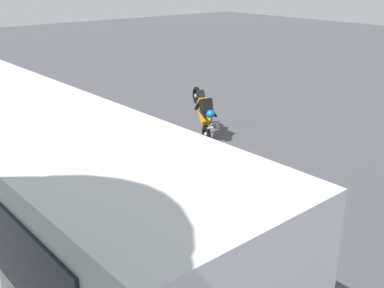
{
  "coord_description": "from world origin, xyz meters",
  "views": [
    {
      "loc": [
        -9.45,
        6.99,
        5.26
      ],
      "look_at": [
        -0.8,
        -0.11,
        1.1
      ],
      "focal_mm": 43.43,
      "sensor_mm": 36.0,
      "label": 1
    }
  ],
  "objects_px": {
    "tour_bus": "(24,188)",
    "spectator_far_left": "(211,208)",
    "spectator_centre": "(158,168)",
    "spectator_right": "(131,154)",
    "traffic_cone": "(209,158)",
    "spectator_left": "(185,186)",
    "parked_motorcycle_silver": "(98,185)",
    "stunt_motorcycle": "(204,111)"
  },
  "relations": [
    {
      "from": "tour_bus",
      "to": "spectator_far_left",
      "type": "xyz_separation_m",
      "value": [
        -1.77,
        -2.91,
        -0.65
      ]
    },
    {
      "from": "tour_bus",
      "to": "spectator_centre",
      "type": "height_order",
      "value": "tour_bus"
    },
    {
      "from": "spectator_right",
      "to": "traffic_cone",
      "type": "bearing_deg",
      "value": -92.84
    },
    {
      "from": "tour_bus",
      "to": "spectator_right",
      "type": "distance_m",
      "value": 3.61
    },
    {
      "from": "spectator_left",
      "to": "parked_motorcycle_silver",
      "type": "bearing_deg",
      "value": 19.39
    },
    {
      "from": "spectator_centre",
      "to": "traffic_cone",
      "type": "bearing_deg",
      "value": -67.69
    },
    {
      "from": "traffic_cone",
      "to": "spectator_left",
      "type": "bearing_deg",
      "value": 130.18
    },
    {
      "from": "spectator_far_left",
      "to": "spectator_left",
      "type": "relative_size",
      "value": 0.94
    },
    {
      "from": "spectator_far_left",
      "to": "spectator_right",
      "type": "distance_m",
      "value": 3.34
    },
    {
      "from": "spectator_left",
      "to": "tour_bus",
      "type": "bearing_deg",
      "value": 75.49
    },
    {
      "from": "tour_bus",
      "to": "spectator_far_left",
      "type": "distance_m",
      "value": 3.46
    },
    {
      "from": "tour_bus",
      "to": "stunt_motorcycle",
      "type": "xyz_separation_m",
      "value": [
        3.3,
        -7.09,
        -0.62
      ]
    },
    {
      "from": "spectator_left",
      "to": "spectator_centre",
      "type": "relative_size",
      "value": 1.04
    },
    {
      "from": "spectator_right",
      "to": "traffic_cone",
      "type": "relative_size",
      "value": 2.72
    },
    {
      "from": "spectator_right",
      "to": "traffic_cone",
      "type": "xyz_separation_m",
      "value": [
        -0.12,
        -2.47,
        -0.71
      ]
    },
    {
      "from": "spectator_right",
      "to": "parked_motorcycle_silver",
      "type": "xyz_separation_m",
      "value": [
        -0.03,
        0.98,
        -0.54
      ]
    },
    {
      "from": "tour_bus",
      "to": "parked_motorcycle_silver",
      "type": "height_order",
      "value": "tour_bus"
    },
    {
      "from": "spectator_left",
      "to": "traffic_cone",
      "type": "height_order",
      "value": "spectator_left"
    },
    {
      "from": "spectator_far_left",
      "to": "spectator_centre",
      "type": "bearing_deg",
      "value": -7.63
    },
    {
      "from": "spectator_left",
      "to": "parked_motorcycle_silver",
      "type": "height_order",
      "value": "spectator_left"
    },
    {
      "from": "stunt_motorcycle",
      "to": "traffic_cone",
      "type": "bearing_deg",
      "value": 142.65
    },
    {
      "from": "spectator_right",
      "to": "spectator_far_left",
      "type": "bearing_deg",
      "value": 174.95
    },
    {
      "from": "tour_bus",
      "to": "spectator_left",
      "type": "bearing_deg",
      "value": -104.51
    },
    {
      "from": "spectator_far_left",
      "to": "spectator_right",
      "type": "xyz_separation_m",
      "value": [
        3.32,
        -0.29,
        0.02
      ]
    },
    {
      "from": "spectator_left",
      "to": "parked_motorcycle_silver",
      "type": "xyz_separation_m",
      "value": [
        2.31,
        0.81,
        -0.58
      ]
    },
    {
      "from": "spectator_far_left",
      "to": "spectator_left",
      "type": "height_order",
      "value": "spectator_left"
    },
    {
      "from": "spectator_far_left",
      "to": "traffic_cone",
      "type": "relative_size",
      "value": 2.65
    },
    {
      "from": "spectator_left",
      "to": "spectator_centre",
      "type": "xyz_separation_m",
      "value": [
        1.21,
        -0.16,
        -0.05
      ]
    },
    {
      "from": "spectator_far_left",
      "to": "parked_motorcycle_silver",
      "type": "relative_size",
      "value": 0.81
    },
    {
      "from": "spectator_right",
      "to": "parked_motorcycle_silver",
      "type": "height_order",
      "value": "spectator_right"
    },
    {
      "from": "tour_bus",
      "to": "traffic_cone",
      "type": "xyz_separation_m",
      "value": [
        1.44,
        -5.67,
        -1.34
      ]
    },
    {
      "from": "traffic_cone",
      "to": "parked_motorcycle_silver",
      "type": "bearing_deg",
      "value": 88.5
    },
    {
      "from": "spectator_far_left",
      "to": "spectator_left",
      "type": "distance_m",
      "value": 0.99
    },
    {
      "from": "spectator_far_left",
      "to": "traffic_cone",
      "type": "distance_m",
      "value": 4.28
    },
    {
      "from": "stunt_motorcycle",
      "to": "spectator_centre",
      "type": "bearing_deg",
      "value": 126.49
    },
    {
      "from": "parked_motorcycle_silver",
      "to": "traffic_cone",
      "type": "bearing_deg",
      "value": -91.5
    },
    {
      "from": "spectator_left",
      "to": "parked_motorcycle_silver",
      "type": "relative_size",
      "value": 0.87
    },
    {
      "from": "spectator_centre",
      "to": "traffic_cone",
      "type": "height_order",
      "value": "spectator_centre"
    },
    {
      "from": "spectator_centre",
      "to": "parked_motorcycle_silver",
      "type": "xyz_separation_m",
      "value": [
        1.1,
        0.98,
        -0.53
      ]
    },
    {
      "from": "tour_bus",
      "to": "parked_motorcycle_silver",
      "type": "distance_m",
      "value": 2.94
    },
    {
      "from": "spectator_right",
      "to": "tour_bus",
      "type": "bearing_deg",
      "value": 115.95
    },
    {
      "from": "stunt_motorcycle",
      "to": "spectator_far_left",
      "type": "bearing_deg",
      "value": 140.44
    }
  ]
}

